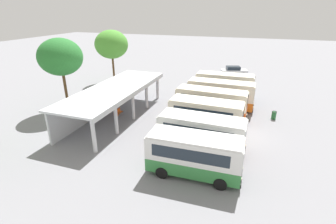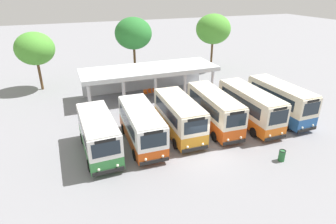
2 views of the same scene
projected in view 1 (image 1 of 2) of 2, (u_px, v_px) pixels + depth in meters
The scene contains 15 objects.
ground_plane at pixel (242, 135), 24.05m from camera, with size 180.00×180.00×0.00m, color gray.
city_bus_nearest_orange at pixel (194, 154), 17.68m from camera, with size 2.58×6.82×3.15m.
city_bus_second_in_row at pixel (201, 132), 20.80m from camera, with size 2.59×7.30×3.12m.
city_bus_middle_cream at pixel (206, 115), 23.91m from camera, with size 2.63×7.07×3.31m.
city_bus_fourth_amber at pixel (211, 103), 26.97m from camera, with size 2.51×7.71×3.35m.
city_bus_fifth_blue at pixel (221, 94), 29.85m from camera, with size 2.42×7.86×3.38m.
city_bus_far_end_green at pixel (225, 85), 32.87m from camera, with size 2.40×7.54×3.48m.
parked_car_flank at pixel (234, 71), 45.42m from camera, with size 3.08×4.91×1.62m.
terminal_canopy at pixel (111, 94), 27.35m from camera, with size 15.76×5.25×3.40m.
waiting_chair_end_by_column at pixel (116, 115), 27.32m from camera, with size 0.45×0.45×0.86m.
waiting_chair_second_from_end at pixel (117, 113), 27.85m from camera, with size 0.45×0.45×0.86m.
waiting_chair_middle_seat at pixel (120, 111), 28.36m from camera, with size 0.45×0.45×0.86m.
roadside_tree_behind_canopy at pixel (60, 57), 27.71m from camera, with size 4.86×4.86×8.38m.
roadside_tree_east_of_canopy at pixel (111, 44), 39.08m from camera, with size 5.18×5.18×8.30m.
litter_bin_apron at pixel (274, 115), 27.37m from camera, with size 0.49×0.49×0.90m.
Camera 1 is at (-22.53, -0.24, 11.27)m, focal length 26.66 mm.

